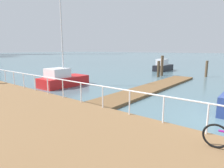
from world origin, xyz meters
TOP-DOWN VIEW (x-y plane):
  - ground_plane at (0.00, 20.00)m, footprint 300.00×300.00m
  - floating_dock at (4.03, 6.18)m, footprint 15.06×2.00m
  - boardwalk_railing at (-3.15, 8.95)m, footprint 0.06×29.30m
  - dock_piling_0 at (10.54, 8.74)m, footprint 0.31×0.31m
  - dock_piling_2 at (14.09, 4.48)m, footprint 0.28×0.28m
  - dock_piling_3 at (11.82, 8.91)m, footprint 0.34×0.34m
  - moored_boat_1 at (16.93, 11.06)m, footprint 4.03×1.63m
  - moored_boat_2 at (0.26, 12.82)m, footprint 4.21×2.01m

SIDE VIEW (x-z plane):
  - ground_plane at x=0.00m, z-range 0.00..0.00m
  - floating_dock at x=4.03m, z-range 0.00..0.18m
  - moored_boat_2 at x=0.26m, z-range -3.82..5.11m
  - moored_boat_1 at x=16.93m, z-range -0.22..1.52m
  - dock_piling_0 at x=10.54m, z-range 0.00..1.84m
  - dock_piling_2 at x=14.09m, z-range 0.00..1.87m
  - dock_piling_3 at x=11.82m, z-range 0.00..2.41m
  - boardwalk_railing at x=-3.15m, z-range 0.69..1.77m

